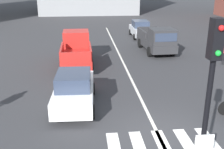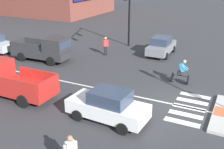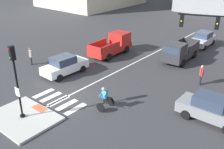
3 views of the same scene
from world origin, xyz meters
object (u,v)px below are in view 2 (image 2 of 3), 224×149
at_px(car_grey_cross_right, 161,46).
at_px(pickup_truck_charcoal_eastbound_far, 46,50).
at_px(pickup_truck_red_westbound_far, 9,80).
at_px(traffic_light_mast, 128,4).
at_px(car_white_westbound_near, 108,106).
at_px(pedestrian_waiting_far_side, 106,45).
at_px(cyclist, 182,71).

relative_size(car_grey_cross_right, pickup_truck_charcoal_eastbound_far, 0.79).
height_order(pickup_truck_charcoal_eastbound_far, pickup_truck_red_westbound_far, same).
height_order(traffic_light_mast, pickup_truck_charcoal_eastbound_far, traffic_light_mast).
xyz_separation_m(car_white_westbound_near, pedestrian_waiting_far_side, (9.94, 5.43, 0.17)).
xyz_separation_m(pickup_truck_charcoal_eastbound_far, cyclist, (0.21, -11.25, -0.11)).
bearing_deg(pedestrian_waiting_far_side, pickup_truck_charcoal_eastbound_far, 135.34).
bearing_deg(car_white_westbound_near, pickup_truck_charcoal_eastbound_far, 55.49).
bearing_deg(pickup_truck_red_westbound_far, car_grey_cross_right, -24.62).
bearing_deg(car_white_westbound_near, traffic_light_mast, 19.40).
relative_size(traffic_light_mast, car_grey_cross_right, 1.48).
height_order(car_white_westbound_near, pedestrian_waiting_far_side, pedestrian_waiting_far_side).
bearing_deg(pickup_truck_red_westbound_far, pickup_truck_charcoal_eastbound_far, 20.61).
distance_m(traffic_light_mast, cyclist, 9.26).
bearing_deg(cyclist, pickup_truck_red_westbound_far, 126.23).
bearing_deg(pedestrian_waiting_far_side, pickup_truck_red_westbound_far, 172.67).
xyz_separation_m(car_grey_cross_right, pickup_truck_charcoal_eastbound_far, (-6.11, 8.05, 0.17)).
bearing_deg(pedestrian_waiting_far_side, traffic_light_mast, -27.39).
relative_size(traffic_light_mast, car_white_westbound_near, 1.46).
relative_size(traffic_light_mast, pickup_truck_charcoal_eastbound_far, 1.18).
distance_m(car_white_westbound_near, pickup_truck_charcoal_eastbound_far, 11.03).
distance_m(pickup_truck_red_westbound_far, pedestrian_waiting_far_side, 10.07).
height_order(car_grey_cross_right, pickup_truck_charcoal_eastbound_far, pickup_truck_charcoal_eastbound_far).
bearing_deg(car_grey_cross_right, pickup_truck_charcoal_eastbound_far, 127.20).
height_order(car_grey_cross_right, car_white_westbound_near, same).
height_order(car_white_westbound_near, cyclist, cyclist).
relative_size(car_white_westbound_near, pedestrian_waiting_far_side, 2.50).
height_order(pickup_truck_charcoal_eastbound_far, cyclist, pickup_truck_charcoal_eastbound_far).
bearing_deg(pickup_truck_red_westbound_far, cyclist, -53.77).
bearing_deg(pickup_truck_charcoal_eastbound_far, car_white_westbound_near, -124.51).
xyz_separation_m(car_grey_cross_right, car_white_westbound_near, (-12.36, -1.03, 0.00)).
bearing_deg(cyclist, car_white_westbound_near, 161.51).
relative_size(car_grey_cross_right, pedestrian_waiting_far_side, 2.46).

